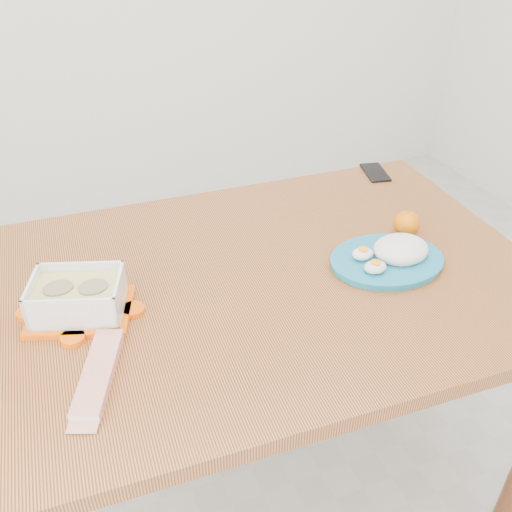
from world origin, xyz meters
name	(u,v)px	position (x,y,z in m)	size (l,w,h in m)	color
ground	(307,448)	(0.00, 0.00, 0.00)	(3.50, 3.50, 0.00)	#B7B7B2
dining_table	(256,304)	(-0.18, -0.01, 0.67)	(1.40, 0.97, 0.75)	#AA6C30
food_container	(78,298)	(-0.59, 0.01, 0.80)	(0.26, 0.22, 0.09)	#FF5F07
orange_fruit	(407,224)	(0.26, 0.01, 0.78)	(0.07, 0.07, 0.07)	#E96404
rice_plate	(392,255)	(0.15, -0.08, 0.77)	(0.31, 0.31, 0.08)	teal
candy_bar	(98,373)	(-0.58, -0.20, 0.76)	(0.22, 0.06, 0.02)	red
smartphone	(375,172)	(0.38, 0.36, 0.75)	(0.06, 0.13, 0.01)	black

